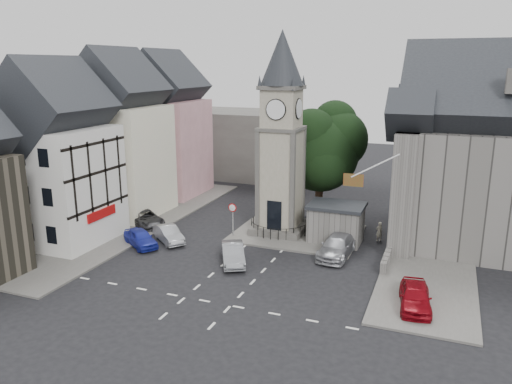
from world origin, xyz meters
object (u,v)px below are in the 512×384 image
at_px(clock_tower, 281,136).
at_px(car_east_red, 415,296).
at_px(car_west_blue, 140,238).
at_px(pedestrian, 379,231).
at_px(stone_shelter, 336,223).

xyz_separation_m(clock_tower, car_east_red, (11.50, -9.88, -7.39)).
bearing_deg(car_west_blue, car_east_red, -64.32).
height_order(car_east_red, pedestrian, pedestrian).
bearing_deg(car_east_red, stone_shelter, 118.58).
relative_size(car_west_blue, pedestrian, 2.45).
distance_m(clock_tower, stone_shelter, 8.15).
xyz_separation_m(stone_shelter, pedestrian, (3.20, 1.36, -0.75)).
distance_m(clock_tower, car_west_blue, 13.63).
relative_size(car_east_red, pedestrian, 2.69).
xyz_separation_m(clock_tower, car_west_blue, (-9.00, -7.01, -7.46)).
relative_size(clock_tower, car_west_blue, 4.17).
bearing_deg(car_west_blue, clock_tower, -18.44).
bearing_deg(car_west_blue, stone_shelter, -31.07).
relative_size(clock_tower, car_east_red, 3.80).
height_order(clock_tower, car_east_red, clock_tower).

